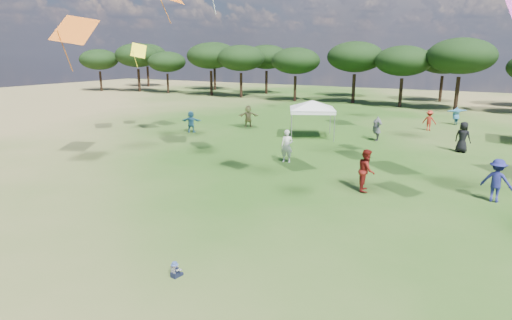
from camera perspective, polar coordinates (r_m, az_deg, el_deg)
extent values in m
cylinder|color=black|center=(74.44, -19.99, 9.86)|extent=(0.35, 0.35, 3.09)
ellipsoid|color=black|center=(74.31, -20.21, 12.47)|extent=(6.01, 6.01, 3.24)
cylinder|color=black|center=(71.33, -15.33, 10.21)|extent=(0.40, 0.40, 3.51)
ellipsoid|color=black|center=(71.20, -15.54, 13.31)|extent=(6.82, 6.82, 3.68)
cylinder|color=black|center=(67.42, -11.67, 9.97)|extent=(0.33, 0.33, 2.92)
ellipsoid|color=black|center=(67.28, -11.81, 12.70)|extent=(5.67, 5.67, 3.06)
cylinder|color=black|center=(62.75, -5.97, 10.15)|extent=(0.40, 0.40, 3.49)
ellipsoid|color=black|center=(62.60, -6.06, 13.66)|extent=(6.79, 6.79, 3.66)
cylinder|color=black|center=(59.74, -2.00, 9.93)|extent=(0.38, 0.38, 3.32)
ellipsoid|color=black|center=(59.58, -2.03, 13.43)|extent=(6.44, 6.44, 3.47)
cylinder|color=black|center=(55.26, 5.23, 9.45)|extent=(0.36, 0.36, 3.14)
ellipsoid|color=black|center=(55.09, 5.31, 13.04)|extent=(6.11, 6.11, 3.29)
cylinder|color=black|center=(54.24, 12.87, 9.24)|extent=(0.40, 0.40, 3.46)
ellipsoid|color=black|center=(54.07, 13.10, 13.26)|extent=(6.73, 6.73, 3.63)
cylinder|color=black|center=(51.78, 18.73, 8.49)|extent=(0.37, 0.37, 3.21)
ellipsoid|color=black|center=(51.60, 19.05, 12.39)|extent=(6.24, 6.24, 3.36)
cylinder|color=black|center=(50.60, 25.20, 7.99)|extent=(0.41, 0.41, 3.56)
ellipsoid|color=black|center=(50.42, 25.67, 12.40)|extent=(6.91, 6.91, 3.73)
cylinder|color=black|center=(81.83, -14.20, 10.75)|extent=(0.41, 0.41, 3.56)
ellipsoid|color=black|center=(81.72, -14.37, 13.49)|extent=(6.92, 6.92, 3.73)
cylinder|color=black|center=(72.38, -5.52, 10.74)|extent=(0.41, 0.41, 3.62)
ellipsoid|color=black|center=(72.26, -5.59, 13.89)|extent=(7.03, 7.03, 3.79)
cylinder|color=black|center=(65.19, 1.40, 10.31)|extent=(0.39, 0.39, 3.37)
ellipsoid|color=black|center=(65.05, 1.42, 13.57)|extent=(6.54, 6.54, 3.53)
cylinder|color=black|center=(62.03, 12.93, 9.65)|extent=(0.36, 0.36, 3.11)
ellipsoid|color=black|center=(61.88, 13.11, 12.81)|extent=(6.05, 6.05, 3.26)
cylinder|color=black|center=(59.11, 23.44, 8.69)|extent=(0.37, 0.37, 3.20)
ellipsoid|color=black|center=(58.95, 23.78, 12.09)|extent=(6.21, 6.21, 3.35)
cylinder|color=gray|center=(30.02, 4.76, 4.45)|extent=(0.06, 0.06, 2.03)
cylinder|color=gray|center=(30.20, 10.40, 4.33)|extent=(0.06, 0.06, 2.03)
cylinder|color=gray|center=(32.94, 4.72, 5.32)|extent=(0.06, 0.06, 2.03)
cylinder|color=gray|center=(33.11, 9.87, 5.20)|extent=(0.06, 0.06, 2.03)
cube|color=silver|center=(31.39, 7.50, 6.59)|extent=(4.14, 4.14, 0.25)
pyramid|color=silver|center=(31.31, 7.54, 7.90)|extent=(5.77, 5.77, 0.60)
cube|color=black|center=(12.46, -10.73, -14.79)|extent=(0.22, 0.22, 0.15)
cube|color=black|center=(12.60, -10.45, -14.61)|extent=(0.09, 0.18, 0.08)
cube|color=black|center=(12.51, -10.04, -14.80)|extent=(0.09, 0.18, 0.08)
cube|color=white|center=(12.38, -10.77, -14.15)|extent=(0.20, 0.15, 0.19)
cylinder|color=white|center=(12.49, -10.96, -13.89)|extent=(0.09, 0.19, 0.12)
cylinder|color=white|center=(12.34, -10.21, -14.24)|extent=(0.09, 0.19, 0.12)
sphere|color=#E0B293|center=(12.32, -10.80, -13.62)|extent=(0.13, 0.13, 0.13)
cone|color=#4E6BB7|center=(12.31, -10.80, -13.49)|extent=(0.22, 0.22, 0.02)
cylinder|color=#4E6BB7|center=(12.30, -10.81, -13.37)|extent=(0.14, 0.14, 0.06)
imported|color=beige|center=(24.14, 4.14, 1.86)|extent=(0.75, 0.57, 1.85)
imported|color=maroon|center=(36.74, 22.11, 4.91)|extent=(1.09, 0.70, 1.61)
imported|color=#444449|center=(31.26, 15.80, 4.05)|extent=(1.38, 2.15, 1.71)
imported|color=olive|center=(35.74, -1.04, 5.87)|extent=(1.66, 1.41, 1.80)
imported|color=#2B6181|center=(33.65, -8.64, 5.08)|extent=(1.63, 0.99, 1.67)
imported|color=#295E7C|center=(40.69, 25.12, 5.37)|extent=(1.80, 1.59, 1.54)
imported|color=maroon|center=(19.66, 14.52, -1.33)|extent=(0.92, 1.07, 1.91)
imported|color=navy|center=(20.28, 29.43, -2.40)|extent=(1.28, 0.86, 1.83)
imported|color=black|center=(29.43, 25.86, 2.77)|extent=(1.08, 0.87, 1.92)
plane|color=yellow|center=(34.07, -15.39, 13.90)|extent=(1.46, 1.76, 1.26)
plane|color=#D25F18|center=(23.78, -23.00, 15.70)|extent=(2.64, 2.73, 1.61)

